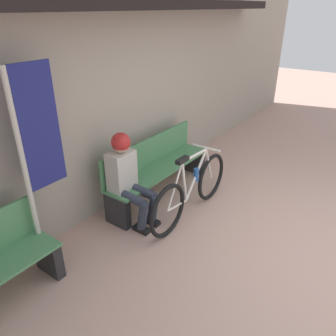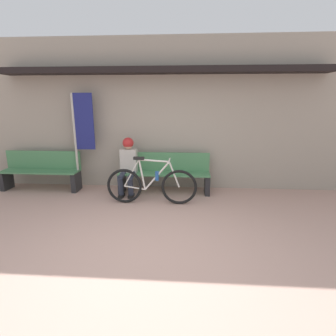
# 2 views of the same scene
# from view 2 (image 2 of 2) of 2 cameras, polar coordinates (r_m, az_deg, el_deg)

# --- Properties ---
(ground_plane) EXTENTS (24.00, 24.00, 0.00)m
(ground_plane) POSITION_cam_2_polar(r_m,az_deg,el_deg) (3.58, -5.27, -17.62)
(ground_plane) COLOR tan
(storefront_wall) EXTENTS (12.00, 0.56, 3.20)m
(storefront_wall) POSITION_cam_2_polar(r_m,az_deg,el_deg) (5.78, -1.25, 11.98)
(storefront_wall) COLOR #9E9384
(storefront_wall) RESTS_ON ground_plane
(park_bench_near) EXTENTS (1.91, 0.42, 0.84)m
(park_bench_near) POSITION_cam_2_polar(r_m,az_deg,el_deg) (5.56, -0.82, -1.25)
(park_bench_near) COLOR #477F51
(park_bench_near) RESTS_ON ground_plane
(bicycle) EXTENTS (1.71, 0.40, 0.90)m
(bicycle) POSITION_cam_2_polar(r_m,az_deg,el_deg) (4.94, -3.58, -3.72)
(bicycle) COLOR black
(bicycle) RESTS_ON ground_plane
(person_seated) EXTENTS (0.34, 0.59, 1.18)m
(person_seated) POSITION_cam_2_polar(r_m,az_deg,el_deg) (5.50, -8.69, 1.34)
(person_seated) COLOR #2D3342
(person_seated) RESTS_ON ground_plane
(park_bench_far) EXTENTS (1.69, 0.42, 0.84)m
(park_bench_far) POSITION_cam_2_polar(r_m,az_deg,el_deg) (6.38, -25.84, -0.77)
(park_bench_far) COLOR #477F51
(park_bench_far) RESTS_ON ground_plane
(banner_pole) EXTENTS (0.45, 0.05, 2.07)m
(banner_pole) POSITION_cam_2_polar(r_m,az_deg,el_deg) (5.86, -18.40, 7.97)
(banner_pole) COLOR #B7B2A8
(banner_pole) RESTS_ON ground_plane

